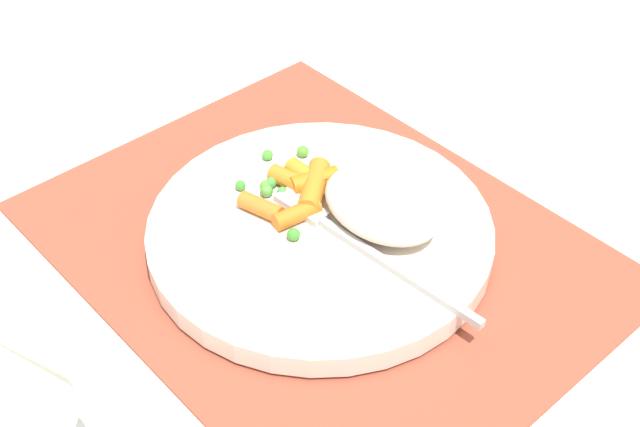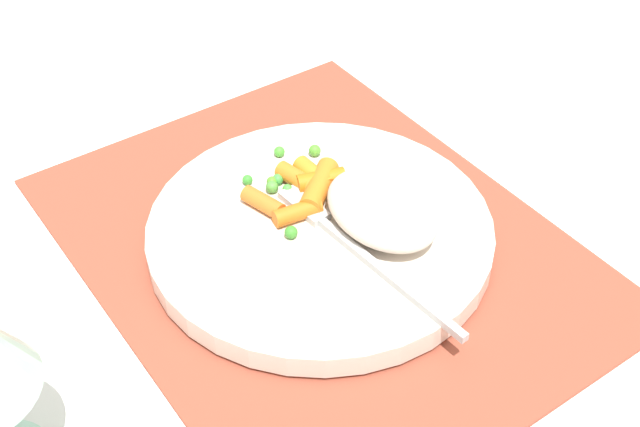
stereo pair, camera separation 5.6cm
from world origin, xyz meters
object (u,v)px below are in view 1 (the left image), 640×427
at_px(rice_mound, 382,204).
at_px(carrot_portion, 302,189).
at_px(fork, 352,241).
at_px(plate, 320,232).

xyz_separation_m(rice_mound, carrot_portion, (0.06, 0.03, -0.01)).
bearing_deg(fork, carrot_portion, -7.37).
bearing_deg(plate, rice_mound, -127.78).
bearing_deg(rice_mound, carrot_portion, 22.76).
bearing_deg(carrot_portion, fork, 172.63).
xyz_separation_m(carrot_portion, fork, (-0.06, 0.01, -0.00)).
height_order(rice_mound, fork, rice_mound).
distance_m(rice_mound, fork, 0.04).
height_order(plate, rice_mound, rice_mound).
relative_size(plate, fork, 1.35).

